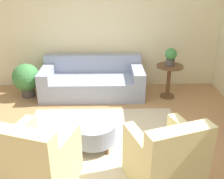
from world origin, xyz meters
name	(u,v)px	position (x,y,z in m)	size (l,w,h in m)	color
ground_plane	(103,149)	(0.00, 0.00, 0.00)	(16.00, 16.00, 0.00)	#AD7F51
wall_back	(103,25)	(0.00, 2.61, 1.40)	(9.10, 0.12, 2.80)	beige
rug	(103,149)	(0.00, 0.00, 0.01)	(2.63, 2.56, 0.01)	beige
couch	(93,82)	(-0.24, 2.04, 0.29)	(2.18, 1.00, 0.79)	#8E99B2
armchair_left	(38,162)	(-0.77, -0.75, 0.38)	(0.99, 0.98, 0.95)	beige
armchair_right	(166,160)	(0.77, -0.75, 0.38)	(0.99, 0.98, 0.95)	beige
ottoman_table	(94,131)	(-0.14, 0.07, 0.27)	(0.66, 0.66, 0.41)	#8E99B2
side_table	(169,76)	(1.38, 1.85, 0.49)	(0.56, 0.56, 0.71)	brown
potted_plant_on_side_table	(171,56)	(1.38, 1.85, 0.91)	(0.24, 0.24, 0.36)	#4C4742
potted_plant_floor	(26,78)	(-1.64, 1.93, 0.41)	(0.58, 0.58, 0.73)	#4C4742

